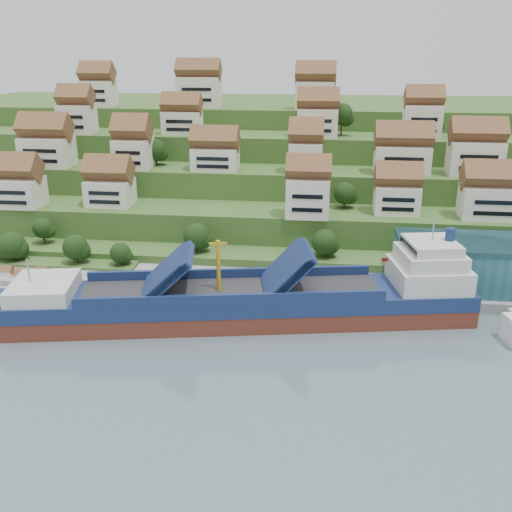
# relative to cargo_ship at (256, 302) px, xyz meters

# --- Properties ---
(ground) EXTENTS (300.00, 300.00, 0.00)m
(ground) POSITION_rel_cargo_ship_xyz_m (5.91, -0.56, -3.59)
(ground) COLOR slate
(ground) RESTS_ON ground
(quay) EXTENTS (180.00, 14.00, 2.20)m
(quay) POSITION_rel_cargo_ship_xyz_m (25.91, 14.44, -2.49)
(quay) COLOR gray
(quay) RESTS_ON ground
(pebble_beach) EXTENTS (45.00, 20.00, 1.00)m
(pebble_beach) POSITION_rel_cargo_ship_xyz_m (-52.09, 11.44, -3.09)
(pebble_beach) COLOR gray
(pebble_beach) RESTS_ON ground
(hillside) EXTENTS (260.00, 128.00, 31.00)m
(hillside) POSITION_rel_cargo_ship_xyz_m (5.91, 102.99, 7.06)
(hillside) COLOR #2D4C1E
(hillside) RESTS_ON ground
(hillside_village) EXTENTS (154.66, 63.89, 29.47)m
(hillside_village) POSITION_rel_cargo_ship_xyz_m (7.19, 58.63, 20.23)
(hillside_village) COLOR silver
(hillside_village) RESTS_ON ground
(hillside_trees) EXTENTS (141.45, 62.33, 31.19)m
(hillside_trees) POSITION_rel_cargo_ship_xyz_m (-9.64, 41.25, 11.70)
(hillside_trees) COLOR #1A3712
(hillside_trees) RESTS_ON ground
(flagpole) EXTENTS (1.28, 0.16, 8.00)m
(flagpole) POSITION_rel_cargo_ship_xyz_m (24.03, 9.44, 3.29)
(flagpole) COLOR gray
(flagpole) RESTS_ON quay
(beach_huts) EXTENTS (14.40, 3.70, 2.20)m
(beach_huts) POSITION_rel_cargo_ship_xyz_m (-54.09, 10.19, -1.49)
(beach_huts) COLOR white
(beach_huts) RESTS_ON pebble_beach
(cargo_ship) EXTENTS (87.43, 28.97, 19.28)m
(cargo_ship) POSITION_rel_cargo_ship_xyz_m (0.00, 0.00, 0.00)
(cargo_ship) COLOR #5B281B
(cargo_ship) RESTS_ON ground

